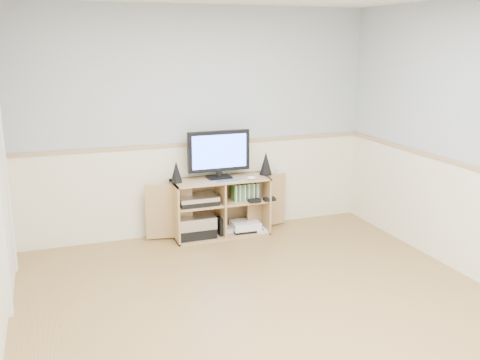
% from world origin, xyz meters
% --- Properties ---
extents(room, '(4.04, 4.54, 2.54)m').
position_xyz_m(room, '(-0.06, 0.12, 1.22)').
color(room, '#AB854C').
rests_on(room, ground).
extents(media_cabinet, '(1.66, 0.40, 0.65)m').
position_xyz_m(media_cabinet, '(0.18, 2.07, 0.33)').
color(media_cabinet, tan).
rests_on(media_cabinet, floor).
extents(monitor, '(0.70, 0.18, 0.53)m').
position_xyz_m(monitor, '(0.18, 2.07, 0.94)').
color(monitor, black).
rests_on(monitor, media_cabinet).
extents(speaker_left, '(0.13, 0.13, 0.23)m').
position_xyz_m(speaker_left, '(-0.31, 2.04, 0.77)').
color(speaker_left, black).
rests_on(speaker_left, media_cabinet).
extents(speaker_right, '(0.14, 0.14, 0.26)m').
position_xyz_m(speaker_right, '(0.73, 2.04, 0.78)').
color(speaker_right, black).
rests_on(speaker_right, media_cabinet).
extents(keyboard, '(0.28, 0.13, 0.01)m').
position_xyz_m(keyboard, '(0.23, 1.88, 0.66)').
color(keyboard, '#BCBDC1').
rests_on(keyboard, media_cabinet).
extents(mouse, '(0.10, 0.07, 0.04)m').
position_xyz_m(mouse, '(0.49, 1.88, 0.67)').
color(mouse, white).
rests_on(mouse, media_cabinet).
extents(av_components, '(0.51, 0.32, 0.47)m').
position_xyz_m(av_components, '(-0.11, 2.02, 0.22)').
color(av_components, black).
rests_on(av_components, media_cabinet).
extents(game_consoles, '(0.45, 0.30, 0.11)m').
position_xyz_m(game_consoles, '(0.45, 2.01, 0.07)').
color(game_consoles, white).
rests_on(game_consoles, media_cabinet).
extents(game_cases, '(0.30, 0.13, 0.19)m').
position_xyz_m(game_cases, '(0.46, 2.00, 0.48)').
color(game_cases, '#3F8C3F').
rests_on(game_cases, media_cabinet).
extents(wall_outlet, '(0.12, 0.03, 0.12)m').
position_xyz_m(wall_outlet, '(1.00, 2.23, 0.60)').
color(wall_outlet, white).
rests_on(wall_outlet, wall_back).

